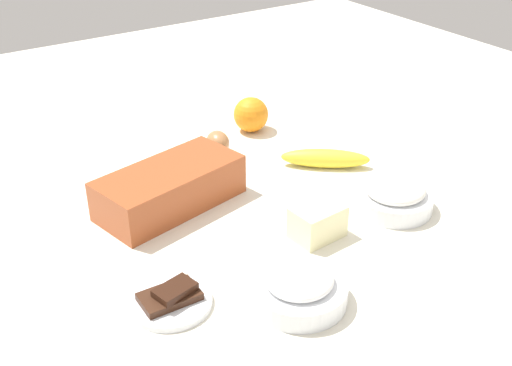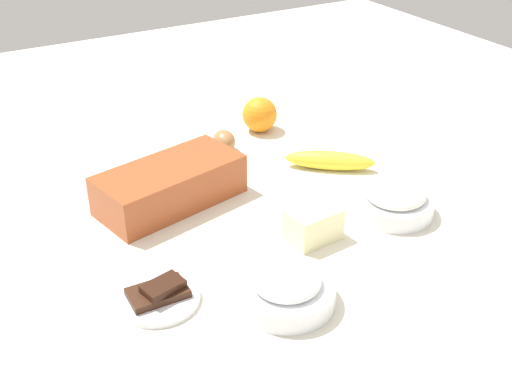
{
  "view_description": "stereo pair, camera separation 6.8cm",
  "coord_description": "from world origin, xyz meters",
  "px_view_note": "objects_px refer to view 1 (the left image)",
  "views": [
    {
      "loc": [
        -0.59,
        -0.89,
        0.65
      ],
      "look_at": [
        0.0,
        0.0,
        0.04
      ],
      "focal_mm": 44.93,
      "sensor_mm": 36.0,
      "label": 1
    },
    {
      "loc": [
        -0.53,
        -0.93,
        0.65
      ],
      "look_at": [
        0.0,
        0.0,
        0.04
      ],
      "focal_mm": 44.93,
      "sensor_mm": 36.0,
      "label": 2
    }
  ],
  "objects_px": {
    "loaf_pan": "(170,187)",
    "banana": "(325,158)",
    "sugar_bowl": "(299,287)",
    "egg_near_butter": "(218,142)",
    "butter_block": "(317,222)",
    "flour_bowl": "(394,196)",
    "orange_fruit": "(251,115)",
    "chocolate_plate": "(170,299)"
  },
  "relations": [
    {
      "from": "loaf_pan",
      "to": "banana",
      "type": "height_order",
      "value": "loaf_pan"
    },
    {
      "from": "sugar_bowl",
      "to": "banana",
      "type": "height_order",
      "value": "sugar_bowl"
    },
    {
      "from": "egg_near_butter",
      "to": "butter_block",
      "type": "bearing_deg",
      "value": -93.33
    },
    {
      "from": "banana",
      "to": "egg_near_butter",
      "type": "bearing_deg",
      "value": 130.15
    },
    {
      "from": "flour_bowl",
      "to": "butter_block",
      "type": "xyz_separation_m",
      "value": [
        -0.18,
        0.01,
        0.0
      ]
    },
    {
      "from": "loaf_pan",
      "to": "butter_block",
      "type": "xyz_separation_m",
      "value": [
        0.17,
        -0.24,
        -0.01
      ]
    },
    {
      "from": "orange_fruit",
      "to": "sugar_bowl",
      "type": "bearing_deg",
      "value": -116.45
    },
    {
      "from": "banana",
      "to": "egg_near_butter",
      "type": "relative_size",
      "value": 2.96
    },
    {
      "from": "loaf_pan",
      "to": "flour_bowl",
      "type": "relative_size",
      "value": 2.04
    },
    {
      "from": "flour_bowl",
      "to": "banana",
      "type": "relative_size",
      "value": 0.78
    },
    {
      "from": "orange_fruit",
      "to": "egg_near_butter",
      "type": "xyz_separation_m",
      "value": [
        -0.12,
        -0.06,
        -0.02
      ]
    },
    {
      "from": "egg_near_butter",
      "to": "chocolate_plate",
      "type": "height_order",
      "value": "egg_near_butter"
    },
    {
      "from": "flour_bowl",
      "to": "orange_fruit",
      "type": "bearing_deg",
      "value": 94.15
    },
    {
      "from": "egg_near_butter",
      "to": "sugar_bowl",
      "type": "bearing_deg",
      "value": -107.07
    },
    {
      "from": "flour_bowl",
      "to": "egg_near_butter",
      "type": "height_order",
      "value": "flour_bowl"
    },
    {
      "from": "banana",
      "to": "chocolate_plate",
      "type": "distance_m",
      "value": 0.53
    },
    {
      "from": "banana",
      "to": "chocolate_plate",
      "type": "xyz_separation_m",
      "value": [
        -0.48,
        -0.22,
        -0.01
      ]
    },
    {
      "from": "flour_bowl",
      "to": "sugar_bowl",
      "type": "distance_m",
      "value": 0.33
    },
    {
      "from": "chocolate_plate",
      "to": "loaf_pan",
      "type": "bearing_deg",
      "value": 63.01
    },
    {
      "from": "chocolate_plate",
      "to": "orange_fruit",
      "type": "bearing_deg",
      "value": 45.91
    },
    {
      "from": "banana",
      "to": "orange_fruit",
      "type": "relative_size",
      "value": 2.29
    },
    {
      "from": "flour_bowl",
      "to": "banana",
      "type": "bearing_deg",
      "value": 90.17
    },
    {
      "from": "orange_fruit",
      "to": "chocolate_plate",
      "type": "xyz_separation_m",
      "value": [
        -0.45,
        -0.46,
        -0.03
      ]
    },
    {
      "from": "sugar_bowl",
      "to": "egg_near_butter",
      "type": "height_order",
      "value": "sugar_bowl"
    },
    {
      "from": "flour_bowl",
      "to": "sugar_bowl",
      "type": "height_order",
      "value": "flour_bowl"
    },
    {
      "from": "butter_block",
      "to": "egg_near_butter",
      "type": "height_order",
      "value": "butter_block"
    },
    {
      "from": "flour_bowl",
      "to": "sugar_bowl",
      "type": "xyz_separation_m",
      "value": [
        -0.31,
        -0.12,
        -0.0
      ]
    },
    {
      "from": "orange_fruit",
      "to": "butter_block",
      "type": "distance_m",
      "value": 0.47
    },
    {
      "from": "orange_fruit",
      "to": "butter_block",
      "type": "bearing_deg",
      "value": -108.44
    },
    {
      "from": "chocolate_plate",
      "to": "egg_near_butter",
      "type": "bearing_deg",
      "value": 51.47
    },
    {
      "from": "loaf_pan",
      "to": "butter_block",
      "type": "bearing_deg",
      "value": -66.87
    },
    {
      "from": "loaf_pan",
      "to": "chocolate_plate",
      "type": "bearing_deg",
      "value": -129.25
    },
    {
      "from": "sugar_bowl",
      "to": "orange_fruit",
      "type": "bearing_deg",
      "value": 63.55
    },
    {
      "from": "sugar_bowl",
      "to": "banana",
      "type": "distance_m",
      "value": 0.45
    },
    {
      "from": "loaf_pan",
      "to": "banana",
      "type": "distance_m",
      "value": 0.35
    },
    {
      "from": "loaf_pan",
      "to": "sugar_bowl",
      "type": "relative_size",
      "value": 1.99
    },
    {
      "from": "sugar_bowl",
      "to": "chocolate_plate",
      "type": "distance_m",
      "value": 0.2
    },
    {
      "from": "loaf_pan",
      "to": "sugar_bowl",
      "type": "xyz_separation_m",
      "value": [
        0.04,
        -0.36,
        -0.01
      ]
    },
    {
      "from": "loaf_pan",
      "to": "orange_fruit",
      "type": "xyz_separation_m",
      "value": [
        0.32,
        0.2,
        -0.0
      ]
    },
    {
      "from": "egg_near_butter",
      "to": "banana",
      "type": "bearing_deg",
      "value": -49.85
    },
    {
      "from": "loaf_pan",
      "to": "orange_fruit",
      "type": "relative_size",
      "value": 3.63
    },
    {
      "from": "orange_fruit",
      "to": "butter_block",
      "type": "height_order",
      "value": "orange_fruit"
    }
  ]
}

